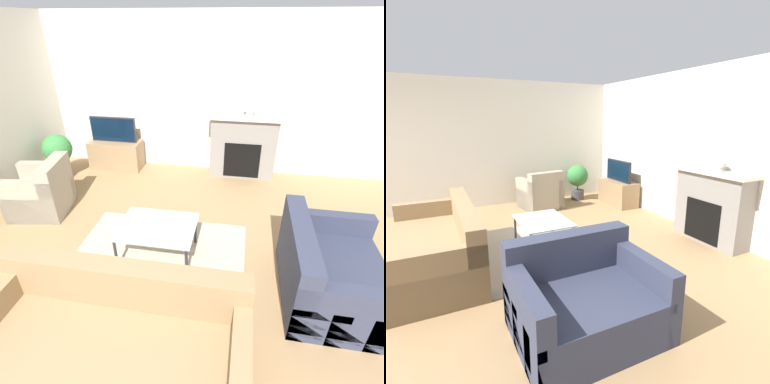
# 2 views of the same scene
# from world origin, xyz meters

# --- Properties ---
(wall_back) EXTENTS (8.33, 0.06, 2.70)m
(wall_back) POSITION_xyz_m (0.00, 4.88, 1.35)
(wall_back) COLOR silver
(wall_back) RESTS_ON ground_plane
(wall_left) EXTENTS (0.06, 7.85, 2.70)m
(wall_left) POSITION_xyz_m (-2.70, 2.42, 1.35)
(wall_left) COLOR silver
(wall_left) RESTS_ON ground_plane
(area_rug) EXTENTS (2.11, 1.90, 0.00)m
(area_rug) POSITION_xyz_m (-0.00, 2.04, 0.00)
(area_rug) COLOR #B7A88E
(area_rug) RESTS_ON ground_plane
(fireplace) EXTENTS (1.27, 0.43, 1.13)m
(fireplace) POSITION_xyz_m (0.92, 4.66, 0.59)
(fireplace) COLOR gray
(fireplace) RESTS_ON ground_plane
(tv_stand) EXTENTS (0.98, 0.45, 0.54)m
(tv_stand) POSITION_xyz_m (-1.48, 4.54, 0.27)
(tv_stand) COLOR #997A56
(tv_stand) RESTS_ON ground_plane
(tv) EXTENTS (0.86, 0.06, 0.46)m
(tv) POSITION_xyz_m (-1.48, 4.54, 0.77)
(tv) COLOR #232328
(tv) RESTS_ON tv_stand
(couch_sectional) EXTENTS (2.13, 0.99, 0.82)m
(couch_sectional) POSITION_xyz_m (0.02, 0.82, 0.28)
(couch_sectional) COLOR #8C704C
(couch_sectional) RESTS_ON ground_plane
(couch_loveseat) EXTENTS (0.98, 1.26, 0.82)m
(couch_loveseat) POSITION_xyz_m (1.89, 1.94, 0.29)
(couch_loveseat) COLOR #33384C
(couch_loveseat) RESTS_ON ground_plane
(armchair_by_window) EXTENTS (0.89, 0.88, 0.82)m
(armchair_by_window) POSITION_xyz_m (-1.97, 2.89, 0.30)
(armchair_by_window) COLOR #9E937F
(armchair_by_window) RESTS_ON ground_plane
(coffee_table) EXTENTS (0.91, 0.70, 0.43)m
(coffee_table) POSITION_xyz_m (-0.00, 2.22, 0.39)
(coffee_table) COLOR #333338
(coffee_table) RESTS_ON ground_plane
(potted_plant) EXTENTS (0.50, 0.50, 0.83)m
(potted_plant) POSITION_xyz_m (-2.29, 3.93, 0.51)
(potted_plant) COLOR #47474C
(potted_plant) RESTS_ON ground_plane
(mantel_clock) EXTENTS (0.18, 0.07, 0.21)m
(mantel_clock) POSITION_xyz_m (0.98, 4.66, 1.24)
(mantel_clock) COLOR beige
(mantel_clock) RESTS_ON fireplace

